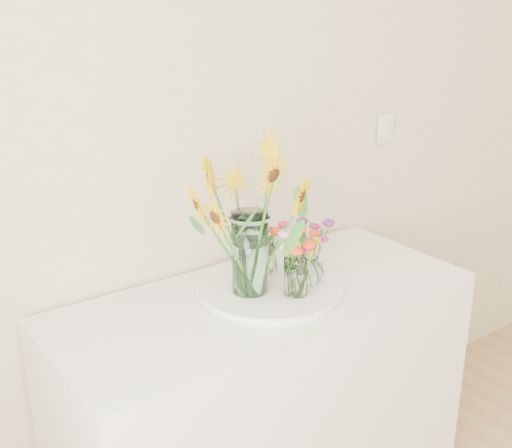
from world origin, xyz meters
The scene contains 10 objects.
counter centered at (-0.40, 1.93, 0.45)m, with size 1.40×0.60×0.90m, color white.
tray centered at (-0.38, 1.93, 0.91)m, with size 0.45×0.45×0.03m, color white.
mason_jar centered at (-0.46, 1.93, 1.06)m, with size 0.12×0.12×0.27m, color #B6F0E7.
sunflower_bouquet centered at (-0.46, 1.93, 1.18)m, with size 0.62×0.62×0.51m, color #EBB604, non-canonical shape.
small_vase_a centered at (-0.36, 1.83, 0.99)m, with size 0.08×0.08×0.13m, color white.
wildflower_posy_a centered at (-0.36, 1.83, 1.04)m, with size 0.19×0.19×0.22m, color #EF4014, non-canonical shape.
small_vase_b centered at (-0.26, 1.88, 0.99)m, with size 0.10×0.10×0.14m, color white, non-canonical shape.
wildflower_posy_b centered at (-0.26, 1.88, 1.04)m, with size 0.22×0.22×0.23m, color #EF4014, non-canonical shape.
small_vase_c centered at (-0.32, 2.03, 0.98)m, with size 0.06×0.06×0.10m, color white.
wildflower_posy_c centered at (-0.32, 2.03, 1.02)m, with size 0.20×0.20×0.19m, color #EF4014, non-canonical shape.
Camera 1 is at (-1.53, 0.42, 1.82)m, focal length 45.00 mm.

